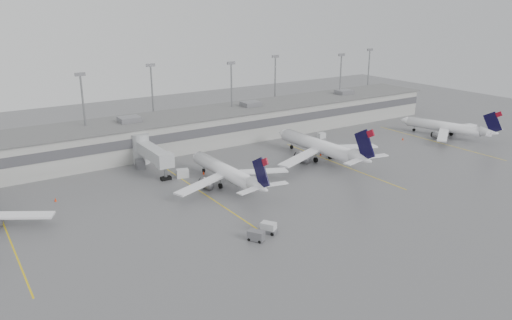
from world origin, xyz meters
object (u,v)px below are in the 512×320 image
jet_mid_left (227,172)px  baggage_tug (268,229)px  jet_mid_right (322,147)px  jet_far_right (448,127)px

jet_mid_left → baggage_tug: size_ratio=8.99×
jet_mid_left → jet_mid_right: jet_mid_right is taller
jet_mid_right → baggage_tug: bearing=-143.5°
jet_far_right → baggage_tug: (-76.16, -22.60, -2.12)m
jet_mid_left → jet_mid_right: (27.40, 2.75, 0.38)m
jet_mid_right → jet_far_right: jet_mid_right is taller
jet_mid_left → baggage_tug: (-5.43, -22.64, -2.25)m
baggage_tug → jet_mid_right: bearing=6.2°
jet_mid_left → jet_mid_right: bearing=4.4°
jet_far_right → baggage_tug: jet_far_right is taller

